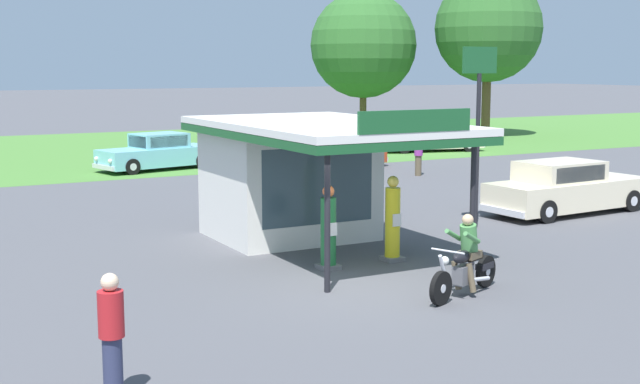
% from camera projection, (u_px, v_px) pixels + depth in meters
% --- Properties ---
extents(ground_plane, '(300.00, 300.00, 0.00)m').
position_uv_depth(ground_plane, '(354.00, 285.00, 16.86)').
color(ground_plane, '#4C4C51').
extents(grass_verge_strip, '(120.00, 24.00, 0.01)m').
position_uv_depth(grass_verge_strip, '(54.00, 152.00, 42.94)').
color(grass_verge_strip, '#477A33').
rests_on(grass_verge_strip, ground).
extents(service_station_kiosk, '(4.43, 7.48, 3.52)m').
position_uv_depth(service_station_kiosk, '(297.00, 169.00, 21.04)').
color(service_station_kiosk, silver).
rests_on(service_station_kiosk, ground).
extents(gas_pump_nearside, '(0.44, 0.44, 1.83)m').
position_uv_depth(gas_pump_nearside, '(328.00, 231.00, 18.11)').
color(gas_pump_nearside, slate).
rests_on(gas_pump_nearside, ground).
extents(gas_pump_offside, '(0.44, 0.44, 1.94)m').
position_uv_depth(gas_pump_offside, '(393.00, 222.00, 18.88)').
color(gas_pump_offside, slate).
rests_on(gas_pump_offside, ground).
extents(motorcycle_with_rider, '(2.20, 1.04, 1.58)m').
position_uv_depth(motorcycle_with_rider, '(466.00, 262.00, 16.04)').
color(motorcycle_with_rider, black).
rests_on(motorcycle_with_rider, ground).
extents(featured_classic_sedan, '(5.63, 2.19, 1.58)m').
position_uv_depth(featured_classic_sedan, '(566.00, 189.00, 25.08)').
color(featured_classic_sedan, beige).
rests_on(featured_classic_sedan, ground).
extents(parked_car_back_row_centre, '(5.37, 2.91, 1.55)m').
position_uv_depth(parked_car_back_row_centre, '(158.00, 153.00, 35.72)').
color(parked_car_back_row_centre, '#7AC6D1').
rests_on(parked_car_back_row_centre, ground).
extents(parked_car_back_row_far_left, '(5.66, 2.93, 1.52)m').
position_uv_depth(parked_car_back_row_far_left, '(432.00, 138.00, 43.52)').
color(parked_car_back_row_far_left, beige).
rests_on(parked_car_back_row_far_left, ground).
extents(parked_car_back_row_right, '(4.94, 2.04, 1.45)m').
position_uv_depth(parked_car_back_row_right, '(329.00, 152.00, 36.55)').
color(parked_car_back_row_right, '#993819').
rests_on(parked_car_back_row_right, ground).
extents(bystander_chatting_near_pumps, '(0.35, 0.35, 1.62)m').
position_uv_depth(bystander_chatting_near_pumps, '(418.00, 154.00, 33.68)').
color(bystander_chatting_near_pumps, brown).
rests_on(bystander_chatting_near_pumps, ground).
extents(bystander_admiring_sedan, '(0.34, 0.34, 1.72)m').
position_uv_depth(bystander_admiring_sedan, '(112.00, 334.00, 10.92)').
color(bystander_admiring_sedan, '#2D3351').
rests_on(bystander_admiring_sedan, ground).
extents(bystander_standing_back_lot, '(0.34, 0.34, 1.57)m').
position_uv_depth(bystander_standing_back_lot, '(236.00, 161.00, 31.74)').
color(bystander_standing_back_lot, black).
rests_on(bystander_standing_back_lot, ground).
extents(tree_oak_right, '(6.74, 6.74, 9.08)m').
position_uv_depth(tree_oak_right, '(361.00, 47.00, 53.34)').
color(tree_oak_right, brown).
rests_on(tree_oak_right, ground).
extents(tree_oak_distant_spare, '(6.65, 6.65, 10.02)m').
position_uv_depth(tree_oak_distant_spare, '(490.00, 31.00, 52.14)').
color(tree_oak_distant_spare, brown).
rests_on(tree_oak_distant_spare, ground).
extents(roadside_pole_sign, '(1.10, 0.12, 4.87)m').
position_uv_depth(roadside_pole_sign, '(479.00, 105.00, 22.49)').
color(roadside_pole_sign, black).
rests_on(roadside_pole_sign, ground).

